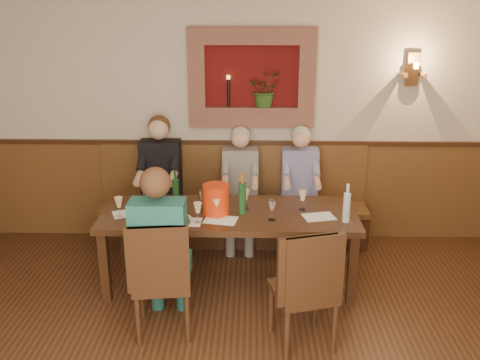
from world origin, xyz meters
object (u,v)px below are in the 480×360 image
(person_bench_right, at_px, (299,199))
(spittoon_bucket, at_px, (216,199))
(person_bench_left, at_px, (161,194))
(water_bottle, at_px, (347,207))
(wine_bottle_green_b, at_px, (176,191))
(person_chair_front, at_px, (162,263))
(wine_bottle_green_a, at_px, (242,197))
(bench, at_px, (233,215))
(chair_near_left, at_px, (163,300))
(chair_near_right, at_px, (303,311))
(person_bench_mid, at_px, (240,199))
(dining_table, at_px, (229,219))

(person_bench_right, height_order, spittoon_bucket, person_bench_right)
(person_bench_left, xyz_separation_m, water_bottle, (1.86, -1.05, 0.28))
(wine_bottle_green_b, relative_size, water_bottle, 0.99)
(spittoon_bucket, height_order, wine_bottle_green_b, wine_bottle_green_b)
(person_chair_front, distance_m, wine_bottle_green_a, 1.02)
(bench, relative_size, wine_bottle_green_b, 8.48)
(chair_near_left, bearing_deg, chair_near_right, -14.10)
(person_bench_left, xyz_separation_m, wine_bottle_green_b, (0.27, -0.68, 0.28))
(spittoon_bucket, height_order, water_bottle, water_bottle)
(person_bench_mid, xyz_separation_m, wine_bottle_green_a, (0.04, -0.88, 0.35))
(water_bottle, bearing_deg, dining_table, 168.76)
(person_chair_front, height_order, wine_bottle_green_b, person_chair_front)
(person_chair_front, bearing_deg, person_bench_mid, 69.57)
(dining_table, bearing_deg, chair_near_right, -57.23)
(dining_table, distance_m, water_bottle, 1.10)
(person_bench_left, bearing_deg, person_bench_right, 0.13)
(wine_bottle_green_b, xyz_separation_m, water_bottle, (1.59, -0.37, 0.00))
(person_bench_mid, bearing_deg, dining_table, -95.70)
(chair_near_right, relative_size, person_bench_right, 0.76)
(water_bottle, bearing_deg, person_bench_right, 107.24)
(bench, relative_size, person_chair_front, 2.05)
(dining_table, relative_size, bench, 0.80)
(chair_near_left, bearing_deg, person_bench_mid, 63.22)
(spittoon_bucket, relative_size, wine_bottle_green_a, 0.72)
(spittoon_bucket, bearing_deg, person_bench_mid, 77.04)
(chair_near_left, xyz_separation_m, person_bench_right, (1.25, 1.68, 0.26))
(person_bench_right, bearing_deg, spittoon_bucket, -133.97)
(chair_near_right, distance_m, person_chair_front, 1.20)
(spittoon_bucket, relative_size, water_bottle, 0.79)
(dining_table, bearing_deg, wine_bottle_green_b, 163.34)
(chair_near_right, bearing_deg, person_bench_left, 112.02)
(person_bench_left, xyz_separation_m, person_bench_right, (1.53, 0.00, -0.05))
(spittoon_bucket, xyz_separation_m, wine_bottle_green_a, (0.24, 0.01, 0.02))
(bench, xyz_separation_m, person_bench_mid, (0.08, -0.10, 0.23))
(chair_near_right, xyz_separation_m, person_bench_left, (-1.42, 1.81, 0.31))
(person_bench_left, distance_m, water_bottle, 2.15)
(bench, height_order, water_bottle, bench)
(chair_near_right, height_order, wine_bottle_green_a, wine_bottle_green_a)
(spittoon_bucket, distance_m, wine_bottle_green_a, 0.24)
(person_bench_left, relative_size, spittoon_bucket, 5.21)
(dining_table, height_order, person_chair_front, person_chair_front)
(person_bench_left, distance_m, wine_bottle_green_a, 1.31)
(person_bench_left, relative_size, wine_bottle_green_b, 4.16)
(dining_table, distance_m, spittoon_bucket, 0.25)
(person_bench_mid, bearing_deg, person_bench_left, -179.76)
(dining_table, distance_m, wine_bottle_green_a, 0.27)
(spittoon_bucket, bearing_deg, person_chair_front, -118.64)
(dining_table, height_order, chair_near_right, chair_near_right)
(chair_near_right, distance_m, person_bench_right, 1.84)
(person_bench_mid, bearing_deg, chair_near_left, -109.68)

